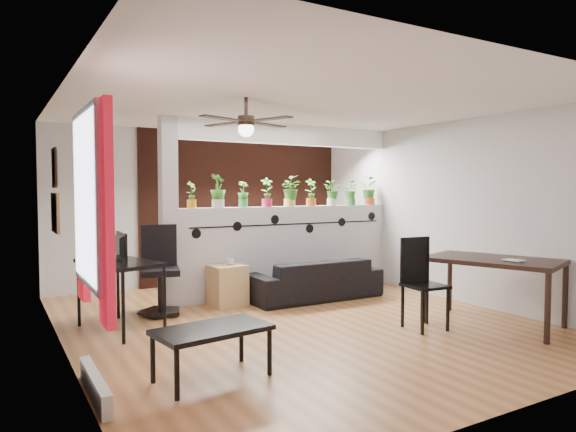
{
  "coord_description": "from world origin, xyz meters",
  "views": [
    {
      "loc": [
        -3.21,
        -5.33,
        1.61
      ],
      "look_at": [
        0.25,
        0.6,
        1.25
      ],
      "focal_mm": 32.0,
      "sensor_mm": 36.0,
      "label": 1
    }
  ],
  "objects_px": {
    "potted_plant_1": "(218,190)",
    "office_chair": "(160,276)",
    "potted_plant_0": "(192,194)",
    "potted_plant_7": "(351,192)",
    "sofa": "(314,280)",
    "folding_chair": "(420,274)",
    "potted_plant_5": "(311,191)",
    "cube_shelf": "(227,286)",
    "coffee_table": "(212,333)",
    "potted_plant_3": "(267,191)",
    "potted_plant_4": "(290,190)",
    "dining_table": "(493,265)",
    "cup": "(231,262)",
    "computer_desk": "(120,267)",
    "potted_plant_8": "(370,190)",
    "potted_plant_2": "(243,193)",
    "potted_plant_6": "(332,192)",
    "ceiling_fan": "(246,124)"
  },
  "relations": [
    {
      "from": "potted_plant_1",
      "to": "office_chair",
      "type": "distance_m",
      "value": 1.49
    },
    {
      "from": "office_chair",
      "to": "cube_shelf",
      "type": "bearing_deg",
      "value": -0.54
    },
    {
      "from": "coffee_table",
      "to": "potted_plant_8",
      "type": "bearing_deg",
      "value": 35.11
    },
    {
      "from": "folding_chair",
      "to": "potted_plant_7",
      "type": "bearing_deg",
      "value": 70.52
    },
    {
      "from": "potted_plant_3",
      "to": "sofa",
      "type": "relative_size",
      "value": 0.23
    },
    {
      "from": "potted_plant_6",
      "to": "sofa",
      "type": "height_order",
      "value": "potted_plant_6"
    },
    {
      "from": "potted_plant_6",
      "to": "office_chair",
      "type": "xyz_separation_m",
      "value": [
        -2.92,
        -0.33,
        -1.07
      ]
    },
    {
      "from": "potted_plant_6",
      "to": "computer_desk",
      "type": "xyz_separation_m",
      "value": [
        -3.53,
        -0.85,
        -0.84
      ]
    },
    {
      "from": "potted_plant_0",
      "to": "potted_plant_1",
      "type": "height_order",
      "value": "potted_plant_1"
    },
    {
      "from": "office_chair",
      "to": "dining_table",
      "type": "height_order",
      "value": "office_chair"
    },
    {
      "from": "potted_plant_8",
      "to": "ceiling_fan",
      "type": "bearing_deg",
      "value": -150.49
    },
    {
      "from": "coffee_table",
      "to": "potted_plant_0",
      "type": "bearing_deg",
      "value": 73.58
    },
    {
      "from": "potted_plant_3",
      "to": "potted_plant_4",
      "type": "relative_size",
      "value": 0.93
    },
    {
      "from": "potted_plant_3",
      "to": "coffee_table",
      "type": "relative_size",
      "value": 0.43
    },
    {
      "from": "sofa",
      "to": "folding_chair",
      "type": "relative_size",
      "value": 1.81
    },
    {
      "from": "potted_plant_5",
      "to": "cup",
      "type": "relative_size",
      "value": 3.81
    },
    {
      "from": "ceiling_fan",
      "to": "potted_plant_5",
      "type": "xyz_separation_m",
      "value": [
        2.0,
        1.8,
        -0.74
      ]
    },
    {
      "from": "potted_plant_1",
      "to": "office_chair",
      "type": "bearing_deg",
      "value": -160.78
    },
    {
      "from": "potted_plant_6",
      "to": "potted_plant_8",
      "type": "distance_m",
      "value": 0.79
    },
    {
      "from": "potted_plant_2",
      "to": "sofa",
      "type": "xyz_separation_m",
      "value": [
        0.89,
        -0.54,
        -1.27
      ]
    },
    {
      "from": "potted_plant_7",
      "to": "cup",
      "type": "height_order",
      "value": "potted_plant_7"
    },
    {
      "from": "folding_chair",
      "to": "sofa",
      "type": "bearing_deg",
      "value": 96.1
    },
    {
      "from": "potted_plant_3",
      "to": "cube_shelf",
      "type": "xyz_separation_m",
      "value": [
        -0.8,
        -0.34,
        -1.3
      ]
    },
    {
      "from": "potted_plant_3",
      "to": "cup",
      "type": "xyz_separation_m",
      "value": [
        -0.75,
        -0.34,
        -0.97
      ]
    },
    {
      "from": "office_chair",
      "to": "dining_table",
      "type": "xyz_separation_m",
      "value": [
        3.26,
        -2.52,
        0.22
      ]
    },
    {
      "from": "potted_plant_2",
      "to": "computer_desk",
      "type": "relative_size",
      "value": 0.31
    },
    {
      "from": "potted_plant_4",
      "to": "potted_plant_6",
      "type": "relative_size",
      "value": 1.16
    },
    {
      "from": "cube_shelf",
      "to": "potted_plant_1",
      "type": "bearing_deg",
      "value": 82.99
    },
    {
      "from": "cube_shelf",
      "to": "folding_chair",
      "type": "height_order",
      "value": "folding_chair"
    },
    {
      "from": "potted_plant_4",
      "to": "computer_desk",
      "type": "bearing_deg",
      "value": -162.7
    },
    {
      "from": "potted_plant_0",
      "to": "potted_plant_7",
      "type": "xyz_separation_m",
      "value": [
        2.77,
        0.0,
        0.02
      ]
    },
    {
      "from": "potted_plant_0",
      "to": "potted_plant_6",
      "type": "bearing_deg",
      "value": 0.0
    },
    {
      "from": "potted_plant_0",
      "to": "cube_shelf",
      "type": "height_order",
      "value": "potted_plant_0"
    },
    {
      "from": "potted_plant_2",
      "to": "office_chair",
      "type": "distance_m",
      "value": 1.74
    },
    {
      "from": "potted_plant_3",
      "to": "potted_plant_4",
      "type": "height_order",
      "value": "potted_plant_4"
    },
    {
      "from": "ceiling_fan",
      "to": "computer_desk",
      "type": "xyz_separation_m",
      "value": [
        -1.14,
        0.95,
        -1.59
      ]
    },
    {
      "from": "potted_plant_4",
      "to": "cup",
      "type": "xyz_separation_m",
      "value": [
        -1.15,
        -0.34,
        -0.99
      ]
    },
    {
      "from": "cube_shelf",
      "to": "coffee_table",
      "type": "height_order",
      "value": "cube_shelf"
    },
    {
      "from": "potted_plant_7",
      "to": "coffee_table",
      "type": "relative_size",
      "value": 0.4
    },
    {
      "from": "potted_plant_3",
      "to": "potted_plant_7",
      "type": "height_order",
      "value": "potted_plant_3"
    },
    {
      "from": "potted_plant_5",
      "to": "office_chair",
      "type": "distance_m",
      "value": 2.77
    },
    {
      "from": "potted_plant_5",
      "to": "folding_chair",
      "type": "height_order",
      "value": "potted_plant_5"
    },
    {
      "from": "potted_plant_1",
      "to": "potted_plant_5",
      "type": "distance_m",
      "value": 1.58
    },
    {
      "from": "potted_plant_2",
      "to": "computer_desk",
      "type": "xyz_separation_m",
      "value": [
        -1.95,
        -0.85,
        -0.83
      ]
    },
    {
      "from": "potted_plant_7",
      "to": "dining_table",
      "type": "bearing_deg",
      "value": -91.23
    },
    {
      "from": "potted_plant_8",
      "to": "potted_plant_6",
      "type": "bearing_deg",
      "value": 180.0
    },
    {
      "from": "ceiling_fan",
      "to": "potted_plant_7",
      "type": "distance_m",
      "value": 3.4
    },
    {
      "from": "potted_plant_6",
      "to": "cup",
      "type": "xyz_separation_m",
      "value": [
        -1.94,
        -0.34,
        -0.96
      ]
    },
    {
      "from": "computer_desk",
      "to": "dining_table",
      "type": "distance_m",
      "value": 4.35
    },
    {
      "from": "potted_plant_8",
      "to": "office_chair",
      "type": "xyz_separation_m",
      "value": [
        -3.71,
        -0.33,
        -1.1
      ]
    }
  ]
}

